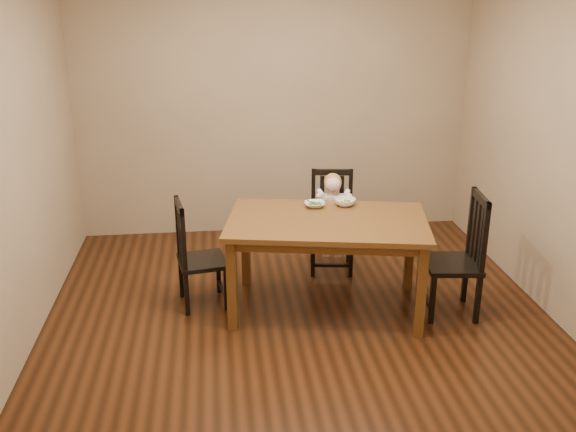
{
  "coord_description": "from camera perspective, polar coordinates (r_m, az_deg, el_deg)",
  "views": [
    {
      "loc": [
        -0.61,
        -4.48,
        2.51
      ],
      "look_at": [
        -0.06,
        0.25,
        0.78
      ],
      "focal_mm": 40.0,
      "sensor_mm": 36.0,
      "label": 1
    }
  ],
  "objects": [
    {
      "name": "bowl_veg",
      "position": [
        5.33,
        5.07,
        1.25
      ],
      "size": [
        0.21,
        0.21,
        0.06
      ],
      "primitive_type": "imported",
      "rotation": [
        0.0,
        0.0,
        0.17
      ],
      "color": "silver",
      "rests_on": "dining_table"
    },
    {
      "name": "chair_right",
      "position": [
        5.23,
        14.93,
        -3.58
      ],
      "size": [
        0.46,
        0.47,
        1.0
      ],
      "rotation": [
        0.0,
        0.0,
        1.46
      ],
      "color": "black",
      "rests_on": "room"
    },
    {
      "name": "fork",
      "position": [
        5.25,
        1.94,
        1.21
      ],
      "size": [
        0.09,
        0.1,
        0.05
      ],
      "rotation": [
        0.0,
        0.0,
        0.7
      ],
      "color": "silver",
      "rests_on": "bowl_peas"
    },
    {
      "name": "bowl_peas",
      "position": [
        5.28,
        2.38,
        1.03
      ],
      "size": [
        0.18,
        0.18,
        0.04
      ],
      "primitive_type": "imported",
      "rotation": [
        0.0,
        0.0,
        -0.04
      ],
      "color": "silver",
      "rests_on": "dining_table"
    },
    {
      "name": "dining_table",
      "position": [
        5.04,
        3.5,
        -1.25
      ],
      "size": [
        1.7,
        1.2,
        0.78
      ],
      "rotation": [
        0.0,
        0.0,
        -0.19
      ],
      "color": "#553613",
      "rests_on": "room"
    },
    {
      "name": "room",
      "position": [
        4.67,
        1.09,
        5.61
      ],
      "size": [
        4.01,
        4.01,
        2.71
      ],
      "color": "#411F0D",
      "rests_on": "ground"
    },
    {
      "name": "chair_left",
      "position": [
        5.25,
        -8.16,
        -3.54
      ],
      "size": [
        0.43,
        0.45,
        0.9
      ],
      "rotation": [
        0.0,
        0.0,
        -1.4
      ],
      "color": "black",
      "rests_on": "room"
    },
    {
      "name": "toddler",
      "position": [
        5.81,
        3.95,
        0.34
      ],
      "size": [
        0.32,
        0.38,
        0.48
      ],
      "primitive_type": null,
      "rotation": [
        0.0,
        0.0,
        3.0
      ],
      "color": "white",
      "rests_on": "chair_child"
    },
    {
      "name": "chair_child",
      "position": [
        5.89,
        3.9,
        -0.62
      ],
      "size": [
        0.44,
        0.43,
        0.92
      ],
      "rotation": [
        0.0,
        0.0,
        3.0
      ],
      "color": "black",
      "rests_on": "room"
    }
  ]
}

